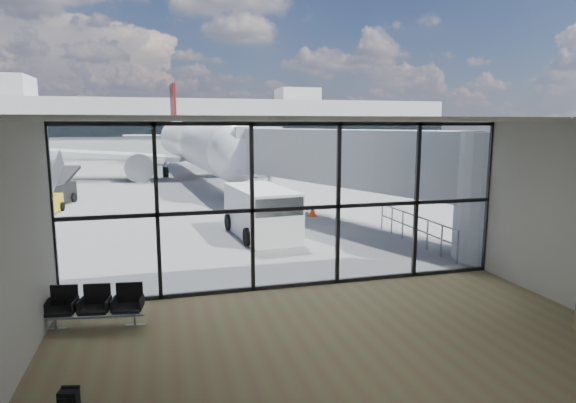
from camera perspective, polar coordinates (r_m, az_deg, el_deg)
name	(u,v)px	position (r m, az deg, el deg)	size (l,w,h in m)	color
ground	(193,166)	(52.52, -11.21, 4.10)	(220.00, 220.00, 0.00)	slate
lounge_shell	(373,229)	(8.39, 10.07, -3.21)	(12.02, 8.01, 4.51)	brown
glass_curtain_wall	(296,207)	(12.89, 0.96, -0.60)	(12.10, 0.12, 4.50)	white
jet_bridge	(360,163)	(21.11, 8.50, 4.49)	(8.00, 16.50, 4.33)	#AFB3B5
apron_railing	(414,225)	(18.54, 14.75, -2.72)	(0.06, 5.46, 1.11)	gray
far_terminal	(177,126)	(74.24, -12.96, 8.71)	(80.00, 12.20, 11.00)	#ADACA8
tree_3	(0,123)	(87.43, -30.99, 7.96)	(4.95, 4.95, 7.12)	#382619
tree_4	(42,119)	(86.01, -27.14, 8.67)	(5.61, 5.61, 8.07)	#382619
tree_5	(83,115)	(85.01, -23.16, 9.37)	(6.27, 6.27, 9.03)	#382619
seating_row	(96,303)	(11.68, -21.80, -11.16)	(2.05, 0.84, 0.91)	gray
backpack	(69,402)	(8.67, -24.56, -20.83)	(0.32, 0.31, 0.43)	black
airliner	(195,144)	(43.13, -11.01, 6.74)	(30.38, 35.26, 9.08)	white
service_van	(262,212)	(19.19, -3.12, -1.20)	(2.53, 4.62, 1.93)	white
belt_loader	(51,193)	(29.75, -26.26, 0.92)	(2.55, 4.56, 1.99)	black
mobile_stairs	(37,203)	(26.78, -27.64, -0.16)	(2.21, 3.69, 2.47)	gold
traffic_cone_a	(243,215)	(22.34, -5.33, -1.64)	(0.40, 0.40, 0.58)	#FE380D
traffic_cone_b	(313,210)	(23.50, 2.93, -1.06)	(0.41, 0.41, 0.59)	#FF450D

